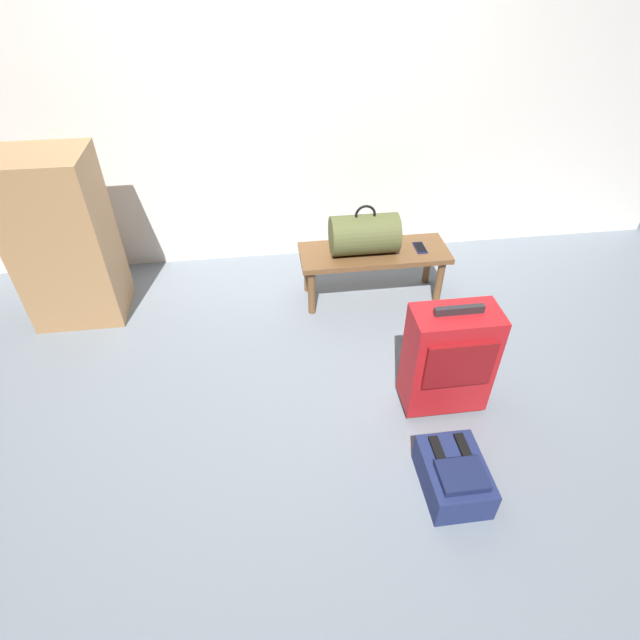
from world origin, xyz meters
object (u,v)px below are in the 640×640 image
at_px(duffel_bag_olive, 364,234).
at_px(bench, 374,258).
at_px(cell_phone, 420,248).
at_px(suitcase_upright_red, 449,359).
at_px(backpack_navy, 454,476).
at_px(side_cabinet, 63,241).

bearing_deg(duffel_bag_olive, bench, -0.00).
bearing_deg(cell_phone, suitcase_upright_red, -98.09).
distance_m(bench, suitcase_upright_red, 1.07).
relative_size(bench, backpack_navy, 2.63).
bearing_deg(suitcase_upright_red, duffel_bag_olive, 102.83).
bearing_deg(duffel_bag_olive, backpack_navy, -85.09).
height_order(bench, suitcase_upright_red, suitcase_upright_red).
xyz_separation_m(duffel_bag_olive, cell_phone, (0.39, -0.01, -0.13)).
distance_m(bench, cell_phone, 0.32).
xyz_separation_m(cell_phone, backpack_navy, (-0.25, -1.55, -0.29)).
height_order(backpack_navy, side_cabinet, side_cabinet).
bearing_deg(backpack_navy, cell_phone, 80.71).
distance_m(bench, backpack_navy, 1.58).
bearing_deg(bench, backpack_navy, -87.88).
bearing_deg(backpack_navy, side_cabinet, 140.78).
relative_size(suitcase_upright_red, backpack_navy, 1.81).
relative_size(duffel_bag_olive, cell_phone, 3.06).
height_order(duffel_bag_olive, suitcase_upright_red, duffel_bag_olive).
height_order(duffel_bag_olive, side_cabinet, side_cabinet).
xyz_separation_m(bench, side_cabinet, (-1.97, 0.09, 0.23)).
distance_m(suitcase_upright_red, backpack_navy, 0.58).
bearing_deg(cell_phone, backpack_navy, -99.29).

